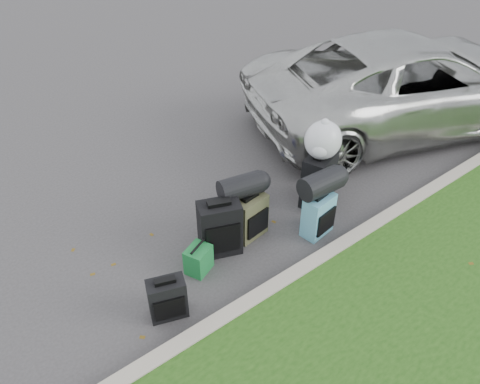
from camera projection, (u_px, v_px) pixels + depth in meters
ground at (255, 229)px, 6.28m from camera, size 120.00×120.00×0.00m
curb at (308, 268)px, 5.61m from camera, size 120.00×0.18×0.15m
suv at (409, 82)px, 8.17m from camera, size 6.27×4.36×1.59m
suitcase_small_black at (167, 299)px, 5.01m from camera, size 0.45×0.34×0.50m
suitcase_large_black_left at (220, 228)px, 5.74m from camera, size 0.59×0.47×0.74m
suitcase_olive at (249, 216)px, 6.02m from camera, size 0.47×0.33×0.61m
suitcase_teal at (318, 215)px, 6.05m from camera, size 0.44×0.30×0.59m
suitcase_large_black_right at (318, 180)px, 6.52m from camera, size 0.60×0.47×0.78m
tote_green at (198, 259)px, 5.59m from camera, size 0.38×0.34×0.34m
tote_navy at (245, 194)px, 6.65m from camera, size 0.31×0.25×0.32m
duffel_left at (241, 187)px, 5.78m from camera, size 0.60×0.40×0.29m
duffel_right at (321, 183)px, 5.84m from camera, size 0.57×0.34×0.31m
trash_bag at (323, 140)px, 6.13m from camera, size 0.51×0.51×0.51m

